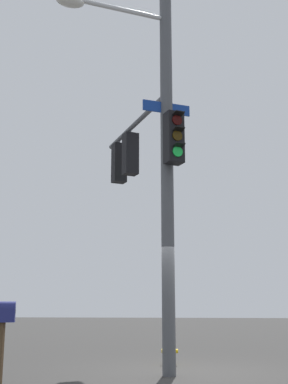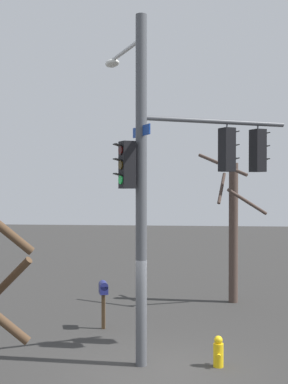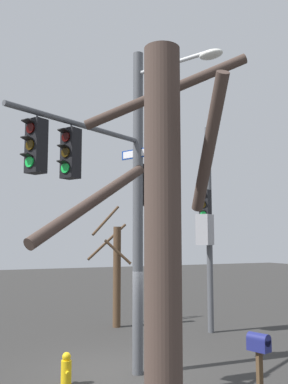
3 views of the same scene
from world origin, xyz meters
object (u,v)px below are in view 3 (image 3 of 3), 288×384
object	(u,v)px
fire_hydrant	(66,370)
bare_tree_across_street	(162,303)
bare_tree_behind_pole	(116,270)
mailbox	(259,348)

from	to	relation	value
fire_hydrant	bare_tree_across_street	world-z (taller)	bare_tree_across_street
fire_hydrant	bare_tree_behind_pole	size ratio (longest dim) A/B	0.16
fire_hydrant	bare_tree_across_street	bearing A→B (deg)	172.21
mailbox	bare_tree_behind_pole	xyz separation A→B (m)	(8.51, -0.18, 1.02)
bare_tree_behind_pole	bare_tree_across_street	world-z (taller)	bare_tree_across_street
fire_hydrant	bare_tree_behind_pole	bearing A→B (deg)	-30.81
mailbox	bare_tree_across_street	xyz separation A→B (m)	(-3.68, 4.10, 1.61)
bare_tree_behind_pole	bare_tree_across_street	size ratio (longest dim) A/B	0.87
bare_tree_behind_pole	bare_tree_across_street	bearing A→B (deg)	160.62
mailbox	bare_tree_behind_pole	size ratio (longest dim) A/B	0.30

